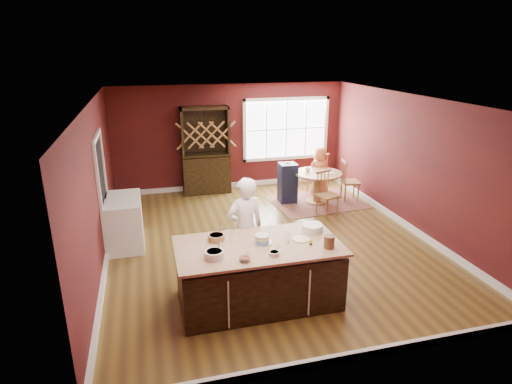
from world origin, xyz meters
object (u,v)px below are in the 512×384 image
dining_table (318,181)px  dryer (126,215)px  layer_cake (262,239)px  high_chair (288,182)px  seated_woman (319,171)px  chair_south (328,194)px  kitchen_island (258,275)px  washer (125,227)px  hutch (206,151)px  baker (245,229)px  chair_north (317,173)px  toddler (283,168)px  chair_east (350,180)px

dining_table → dryer: bearing=-168.9°
layer_cake → high_chair: layer_cake is taller
layer_cake → seated_woman: seated_woman is taller
chair_south → high_chair: size_ratio=1.01×
seated_woman → dryer: 4.87m
kitchen_island → dining_table: (2.47, 3.74, 0.10)m
layer_cake → washer: size_ratio=0.31×
seated_woman → hutch: hutch is taller
chair_south → hutch: bearing=118.6°
kitchen_island → chair_south: bearing=50.9°
baker → washer: (-1.91, 1.48, -0.38)m
kitchen_island → washer: washer is taller
chair_north → high_chair: chair_north is taller
seated_woman → toddler: bearing=8.3°
layer_cake → chair_east: 4.89m
kitchen_island → baker: (-0.01, 0.75, 0.41)m
baker → chair_east: baker is taller
layer_cake → toddler: bearing=67.8°
seated_woman → hutch: (-2.72, 0.90, 0.48)m
kitchen_island → dining_table: size_ratio=2.09×
kitchen_island → chair_north: chair_north is taller
baker → chair_east: size_ratio=1.67×
baker → hutch: 4.43m
layer_cake → washer: (-2.00, 2.18, -0.51)m
kitchen_island → washer: size_ratio=2.53×
chair_east → toddler: size_ratio=3.90×
chair_east → chair_south: chair_east is taller
high_chair → hutch: 2.23m
seated_woman → hutch: size_ratio=0.56×
chair_north → toddler: 1.14m
baker → toddler: bearing=-126.9°
kitchen_island → hutch: hutch is taller
baker → toddler: baker is taller
dining_table → layer_cake: size_ratio=3.89×
layer_cake → toddler: layer_cake is taller
washer → layer_cake: bearing=-47.5°
baker → chair_east: 4.45m
kitchen_island → chair_north: bearing=58.4°
dining_table → hutch: (-2.46, 1.43, 0.56)m
chair_east → high_chair: 1.54m
chair_south → chair_north: chair_north is taller
chair_north → seated_woman: 0.22m
chair_south → kitchen_island: bearing=-146.6°
chair_north → chair_east: bearing=96.2°
chair_east → high_chair: (-1.52, 0.27, -0.01)m
seated_woman → hutch: 2.91m
kitchen_island → toddler: (1.72, 4.09, 0.37)m
chair_north → dryer: chair_north is taller
dryer → seated_woman: bearing=16.8°
chair_south → hutch: size_ratio=0.46×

